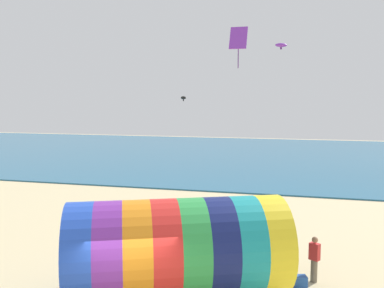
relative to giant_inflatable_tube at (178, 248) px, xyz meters
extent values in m
cube|color=#236084|center=(-0.85, 35.82, -1.60)|extent=(120.00, 40.00, 0.10)
cylinder|color=blue|center=(-2.90, -1.23, 0.00)|extent=(2.11, 3.38, 3.30)
cylinder|color=purple|center=(-2.07, -0.88, 0.00)|extent=(2.11, 3.38, 3.30)
cylinder|color=orange|center=(-1.25, -0.53, 0.00)|extent=(2.11, 3.38, 3.30)
cylinder|color=red|center=(-0.43, -0.18, 0.00)|extent=(2.11, 3.38, 3.30)
cylinder|color=green|center=(0.39, 0.16, 0.00)|extent=(2.11, 3.38, 3.30)
cylinder|color=navy|center=(1.21, 0.51, 0.00)|extent=(2.11, 3.38, 3.30)
cylinder|color=teal|center=(2.03, 0.86, 0.00)|extent=(2.11, 3.38, 3.30)
cylinder|color=yellow|center=(2.85, 1.21, 0.00)|extent=(2.11, 3.38, 3.30)
cylinder|color=black|center=(3.28, 1.40, 0.00)|extent=(1.24, 2.81, 3.03)
cylinder|color=#726651|center=(4.46, 2.24, -1.24)|extent=(0.24, 0.24, 0.82)
cube|color=red|center=(4.46, 2.24, -0.52)|extent=(0.42, 0.38, 0.62)
sphere|color=#9E7051|center=(4.46, 2.24, -0.08)|extent=(0.22, 0.22, 0.22)
cube|color=purple|center=(1.72, 1.53, 7.00)|extent=(0.60, 0.41, 0.79)
cylinder|color=#4C1E6B|center=(1.72, 1.53, 6.41)|extent=(0.03, 0.03, 0.86)
ellipsoid|color=purple|center=(2.59, 13.72, 8.16)|extent=(0.82, 0.59, 0.32)
cube|color=#4C1E6B|center=(2.59, 13.72, 8.00)|extent=(0.11, 0.06, 0.19)
ellipsoid|color=black|center=(-3.72, 14.28, 4.98)|extent=(0.65, 0.69, 0.27)
cube|color=black|center=(-3.72, 14.28, 4.84)|extent=(0.08, 0.08, 0.17)
cube|color=#2659B2|center=(3.95, 1.75, -1.47)|extent=(0.60, 0.50, 0.36)
camera|label=1|loc=(3.83, -13.22, 4.97)|focal=40.00mm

